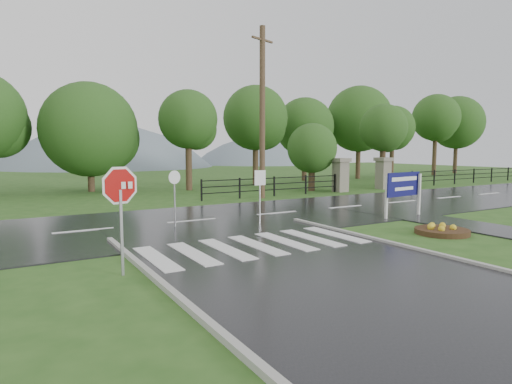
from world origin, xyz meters
TOP-DOWN VIEW (x-y plane):
  - ground at (0.00, 0.00)m, footprint 120.00×120.00m
  - main_road at (0.00, 10.00)m, footprint 90.00×8.00m
  - walkway at (8.50, 4.00)m, footprint 2.20×11.00m
  - crosswalk at (0.00, 5.00)m, footprint 6.50×2.80m
  - pillar_west at (13.00, 16.00)m, footprint 1.00×1.00m
  - pillar_east at (17.00, 16.00)m, footprint 1.00×1.00m
  - fence_west at (7.75, 16.00)m, footprint 9.58×0.08m
  - fence_east at (27.75, 16.00)m, footprint 20.58×0.08m
  - hills at (3.49, 65.00)m, footprint 102.00×48.00m
  - treeline at (1.00, 24.00)m, footprint 83.20×5.20m
  - stop_sign at (-4.06, 4.12)m, footprint 1.13×0.34m
  - estate_billboard at (7.99, 6.51)m, footprint 2.16×0.29m
  - flower_bed at (6.35, 3.46)m, footprint 1.76×1.76m
  - reg_sign_small at (1.97, 8.09)m, footprint 0.46×0.06m
  - reg_sign_round at (-1.01, 9.11)m, footprint 0.48×0.13m
  - utility_pole_east at (6.59, 15.50)m, footprint 1.67×0.64m
  - entrance_tree_left at (11.76, 17.50)m, footprint 3.36×3.36m
  - entrance_tree_right at (18.50, 17.50)m, footprint 3.55×3.55m

SIDE VIEW (x-z plane):
  - hills at x=3.49m, z-range -39.54..8.46m
  - ground at x=0.00m, z-range 0.00..0.00m
  - main_road at x=0.00m, z-range -0.02..0.02m
  - walkway at x=8.50m, z-range -0.02..0.02m
  - treeline at x=1.00m, z-range -5.00..5.00m
  - crosswalk at x=0.00m, z-range 0.05..0.07m
  - flower_bed at x=6.35m, z-range -0.05..0.31m
  - fence_west at x=7.75m, z-range 0.12..1.32m
  - fence_east at x=27.75m, z-range 0.14..1.34m
  - pillar_west at x=13.00m, z-range 0.06..2.30m
  - pillar_east at x=17.00m, z-range 0.06..2.30m
  - estate_billboard at x=7.99m, z-range 0.36..2.25m
  - reg_sign_round at x=-1.01m, z-range 0.29..2.38m
  - reg_sign_small at x=1.97m, z-range 0.44..2.50m
  - stop_sign at x=-4.06m, z-range 0.52..3.16m
  - entrance_tree_left at x=11.76m, z-range 0.59..5.18m
  - entrance_tree_right at x=18.50m, z-range 1.28..7.50m
  - utility_pole_east at x=6.59m, z-range 0.08..9.79m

